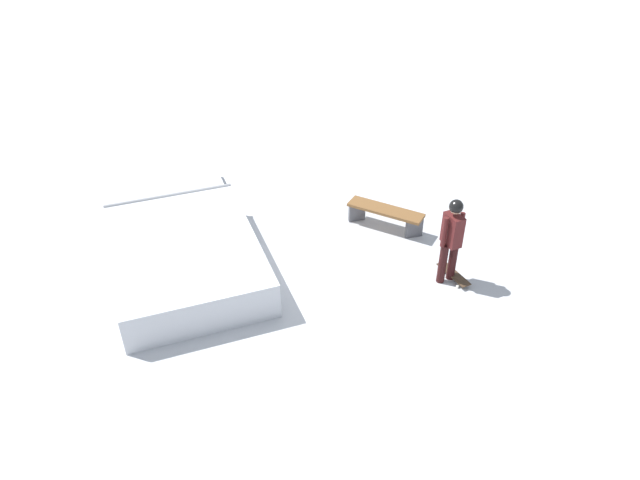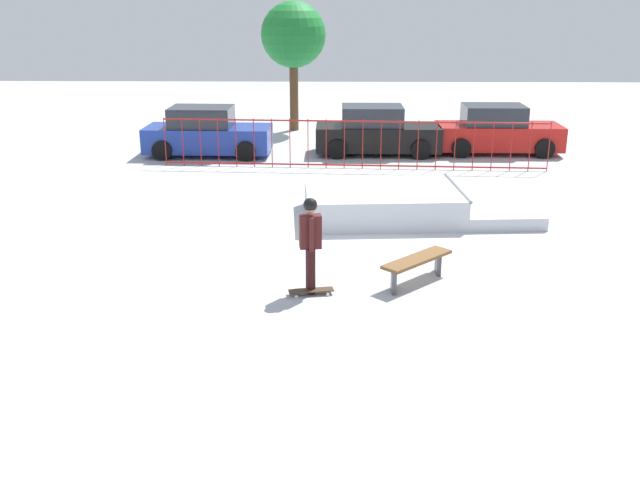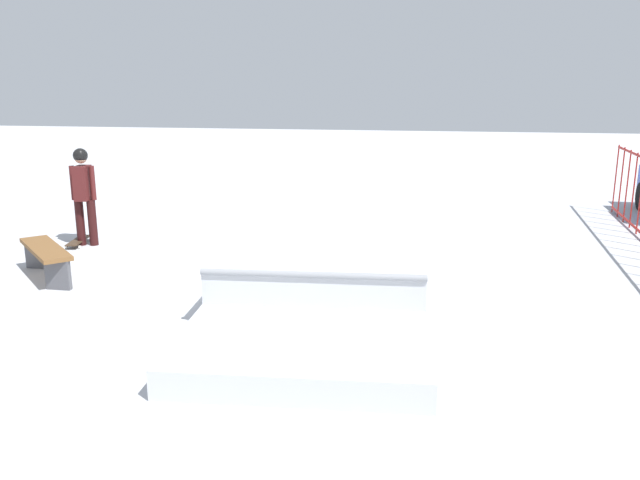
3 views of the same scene
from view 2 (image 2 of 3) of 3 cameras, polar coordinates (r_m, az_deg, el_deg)
ground_plane at (r=16.16m, az=3.17°, el=0.61°), size 60.00×60.00×0.00m
skate_ramp at (r=17.31m, az=6.49°, el=2.84°), size 5.57×2.97×0.74m
skater at (r=12.62m, az=-0.77°, el=0.19°), size 0.41×0.44×1.73m
skateboard at (r=12.78m, az=-0.71°, el=-4.02°), size 0.82×0.37×0.09m
perimeter_fence at (r=22.11m, az=2.67°, el=7.62°), size 11.69×0.67×1.50m
park_bench at (r=13.34m, az=7.67°, el=-1.89°), size 1.41×1.42×0.48m
parked_car_blue at (r=24.30m, az=-8.95°, el=8.32°), size 4.14×2.01×1.60m
parked_car_black at (r=24.31m, az=4.48°, el=8.49°), size 4.10×1.92×1.60m
parked_car_red at (r=25.11m, az=13.82°, el=8.34°), size 4.12×1.95×1.60m
distant_tree at (r=28.44m, az=-2.12°, el=15.84°), size 2.48×2.48×4.88m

